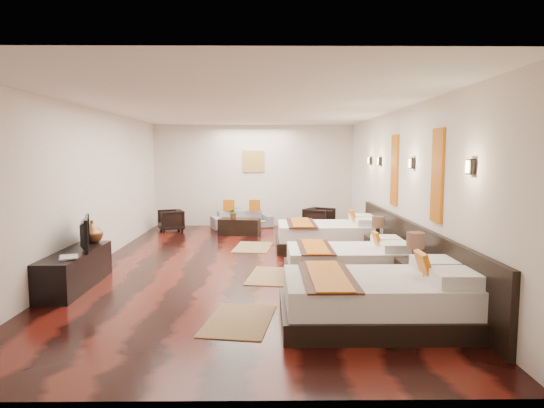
{
  "coord_description": "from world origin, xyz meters",
  "views": [
    {
      "loc": [
        0.37,
        -8.39,
        1.99
      ],
      "look_at": [
        0.46,
        0.07,
        1.1
      ],
      "focal_mm": 31.16,
      "sensor_mm": 36.0,
      "label": 1
    }
  ],
  "objects_px": {
    "bed_near": "(380,299)",
    "bed_far": "(330,236)",
    "nightstand_b": "(377,245)",
    "armchair_right": "(319,220)",
    "book": "(59,258)",
    "coffee_table": "(240,226)",
    "tv": "(81,233)",
    "sofa": "(242,219)",
    "tv_console": "(75,269)",
    "figurine": "(92,232)",
    "nightstand_a": "(414,274)",
    "bed_mid": "(349,262)",
    "table_plant": "(234,213)",
    "armchair_left": "(171,220)"
  },
  "relations": [
    {
      "from": "bed_near",
      "to": "bed_far",
      "type": "xyz_separation_m",
      "value": [
        -0.0,
        4.43,
        -0.01
      ]
    },
    {
      "from": "nightstand_b",
      "to": "armchair_right",
      "type": "xyz_separation_m",
      "value": [
        -0.71,
        3.44,
        0.01
      ]
    },
    {
      "from": "book",
      "to": "coffee_table",
      "type": "bearing_deg",
      "value": 67.29
    },
    {
      "from": "tv",
      "to": "sofa",
      "type": "xyz_separation_m",
      "value": [
        2.14,
        5.62,
        -0.56
      ]
    },
    {
      "from": "sofa",
      "to": "armchair_right",
      "type": "height_order",
      "value": "armchair_right"
    },
    {
      "from": "tv_console",
      "to": "figurine",
      "type": "xyz_separation_m",
      "value": [
        0.0,
        0.72,
        0.46
      ]
    },
    {
      "from": "tv_console",
      "to": "coffee_table",
      "type": "xyz_separation_m",
      "value": [
        2.19,
        4.71,
        -0.08
      ]
    },
    {
      "from": "nightstand_a",
      "to": "book",
      "type": "bearing_deg",
      "value": -179.5
    },
    {
      "from": "bed_mid",
      "to": "book",
      "type": "distance_m",
      "value": 4.33
    },
    {
      "from": "bed_near",
      "to": "tv",
      "type": "distance_m",
      "value": 4.51
    },
    {
      "from": "tv",
      "to": "nightstand_a",
      "type": "bearing_deg",
      "value": -115.86
    },
    {
      "from": "bed_near",
      "to": "armchair_right",
      "type": "relative_size",
      "value": 3.35
    },
    {
      "from": "table_plant",
      "to": "figurine",
      "type": "bearing_deg",
      "value": -117.03
    },
    {
      "from": "book",
      "to": "table_plant",
      "type": "height_order",
      "value": "table_plant"
    },
    {
      "from": "nightstand_a",
      "to": "tv_console",
      "type": "relative_size",
      "value": 0.51
    },
    {
      "from": "tv",
      "to": "armchair_left",
      "type": "height_order",
      "value": "tv"
    },
    {
      "from": "bed_mid",
      "to": "tv_console",
      "type": "bearing_deg",
      "value": -173.26
    },
    {
      "from": "figurine",
      "to": "armchair_left",
      "type": "relative_size",
      "value": 0.59
    },
    {
      "from": "nightstand_a",
      "to": "armchair_left",
      "type": "bearing_deg",
      "value": 128.59
    },
    {
      "from": "tv_console",
      "to": "sofa",
      "type": "xyz_separation_m",
      "value": [
        2.19,
        5.76,
        -0.04
      ]
    },
    {
      "from": "bed_near",
      "to": "tv_console",
      "type": "xyz_separation_m",
      "value": [
        -4.2,
        1.57,
        -0.02
      ]
    },
    {
      "from": "nightstand_a",
      "to": "tv",
      "type": "height_order",
      "value": "tv"
    },
    {
      "from": "nightstand_a",
      "to": "coffee_table",
      "type": "height_order",
      "value": "nightstand_a"
    },
    {
      "from": "bed_near",
      "to": "nightstand_a",
      "type": "xyz_separation_m",
      "value": [
        0.75,
        1.09,
        0.02
      ]
    },
    {
      "from": "sofa",
      "to": "table_plant",
      "type": "relative_size",
      "value": 5.61
    },
    {
      "from": "sofa",
      "to": "bed_near",
      "type": "bearing_deg",
      "value": -94.1
    },
    {
      "from": "table_plant",
      "to": "armchair_right",
      "type": "bearing_deg",
      "value": 11.63
    },
    {
      "from": "nightstand_b",
      "to": "book",
      "type": "height_order",
      "value": "nightstand_b"
    },
    {
      "from": "nightstand_a",
      "to": "nightstand_b",
      "type": "xyz_separation_m",
      "value": [
        -0.0,
        2.22,
        -0.02
      ]
    },
    {
      "from": "nightstand_b",
      "to": "tv",
      "type": "height_order",
      "value": "tv"
    },
    {
      "from": "nightstand_b",
      "to": "armchair_left",
      "type": "distance_m",
      "value": 5.78
    },
    {
      "from": "bed_far",
      "to": "sofa",
      "type": "relative_size",
      "value": 1.36
    },
    {
      "from": "tv_console",
      "to": "table_plant",
      "type": "bearing_deg",
      "value": 66.63
    },
    {
      "from": "figurine",
      "to": "bed_far",
      "type": "bearing_deg",
      "value": 26.95
    },
    {
      "from": "armchair_right",
      "to": "bed_near",
      "type": "bearing_deg",
      "value": -148.56
    },
    {
      "from": "tv_console",
      "to": "table_plant",
      "type": "xyz_separation_m",
      "value": [
        2.04,
        4.72,
        0.27
      ]
    },
    {
      "from": "figurine",
      "to": "bed_mid",
      "type": "bearing_deg",
      "value": -3.1
    },
    {
      "from": "bed_mid",
      "to": "table_plant",
      "type": "height_order",
      "value": "bed_mid"
    },
    {
      "from": "book",
      "to": "tv",
      "type": "bearing_deg",
      "value": 85.64
    },
    {
      "from": "bed_far",
      "to": "nightstand_b",
      "type": "distance_m",
      "value": 1.35
    },
    {
      "from": "nightstand_b",
      "to": "armchair_left",
      "type": "bearing_deg",
      "value": 142.43
    },
    {
      "from": "bed_far",
      "to": "nightstand_b",
      "type": "height_order",
      "value": "nightstand_b"
    },
    {
      "from": "bed_mid",
      "to": "nightstand_b",
      "type": "xyz_separation_m",
      "value": [
        0.75,
        1.24,
        0.03
      ]
    },
    {
      "from": "bed_mid",
      "to": "sofa",
      "type": "distance_m",
      "value": 5.63
    },
    {
      "from": "nightstand_b",
      "to": "tv_console",
      "type": "xyz_separation_m",
      "value": [
        -4.95,
        -1.74,
        -0.02
      ]
    },
    {
      "from": "bed_mid",
      "to": "armchair_right",
      "type": "relative_size",
      "value": 2.96
    },
    {
      "from": "tv_console",
      "to": "book",
      "type": "relative_size",
      "value": 5.59
    },
    {
      "from": "bed_mid",
      "to": "book",
      "type": "bearing_deg",
      "value": -166.35
    },
    {
      "from": "bed_near",
      "to": "bed_mid",
      "type": "xyz_separation_m",
      "value": [
        -0.0,
        2.07,
        -0.03
      ]
    },
    {
      "from": "nightstand_a",
      "to": "coffee_table",
      "type": "distance_m",
      "value": 5.88
    }
  ]
}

